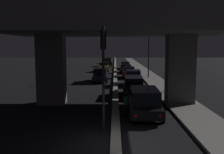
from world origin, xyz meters
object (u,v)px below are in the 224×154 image
(traffic_light_left_of_median, at_px, (103,60))
(car_taxi_yellow_fourth_oncoming, at_px, (109,60))
(car_grey_sixth, at_px, (125,65))
(pedestrian_on_sidewalk, at_px, (166,83))
(motorcycle_black_filtering_near, at_px, (126,106))
(car_dark_green_third_oncoming, at_px, (108,62))
(street_lamp, at_px, (147,42))
(car_black_second, at_px, (134,85))
(car_black_lead, at_px, (145,102))
(car_dark_blue_lead_oncoming, at_px, (100,74))
(car_dark_red_fourth, at_px, (129,72))
(motorcycle_blue_filtering_mid, at_px, (125,91))
(car_silver_third, at_px, (133,77))
(car_dark_green_fifth, at_px, (125,68))
(car_taxi_yellow_second_oncoming, at_px, (104,67))

(traffic_light_left_of_median, bearing_deg, car_taxi_yellow_fourth_oncoming, 91.16)
(car_taxi_yellow_fourth_oncoming, bearing_deg, car_grey_sixth, 12.51)
(car_taxi_yellow_fourth_oncoming, bearing_deg, pedestrian_on_sidewalk, 8.60)
(car_grey_sixth, xyz_separation_m, motorcycle_black_filtering_near, (-1.40, -36.61, -0.12))
(traffic_light_left_of_median, relative_size, car_dark_green_third_oncoming, 1.18)
(street_lamp, bearing_deg, car_black_second, -101.43)
(traffic_light_left_of_median, distance_m, car_black_second, 10.59)
(car_black_lead, height_order, car_dark_blue_lead_oncoming, car_dark_blue_lead_oncoming)
(car_black_second, bearing_deg, car_dark_red_fourth, 1.61)
(car_black_lead, bearing_deg, motorcycle_blue_filtering_mid, 10.72)
(car_silver_third, bearing_deg, street_lamp, -16.89)
(car_dark_red_fourth, bearing_deg, car_taxi_yellow_fourth_oncoming, 7.47)
(pedestrian_on_sidewalk, bearing_deg, car_dark_green_fifth, 98.83)
(car_black_lead, distance_m, car_silver_third, 13.63)
(car_grey_sixth, xyz_separation_m, pedestrian_on_sidewalk, (2.75, -28.37, 0.22))
(pedestrian_on_sidewalk, bearing_deg, traffic_light_left_of_median, -115.74)
(motorcycle_blue_filtering_mid, height_order, pedestrian_on_sidewalk, pedestrian_on_sidewalk)
(motorcycle_black_filtering_near, bearing_deg, car_taxi_yellow_second_oncoming, 8.57)
(car_black_second, bearing_deg, car_taxi_yellow_second_oncoming, 11.87)
(street_lamp, xyz_separation_m, car_black_second, (-2.68, -13.28, -4.13))
(car_silver_third, relative_size, car_taxi_yellow_second_oncoming, 1.01)
(motorcycle_black_filtering_near, bearing_deg, car_black_second, -4.73)
(car_black_lead, bearing_deg, car_grey_sixth, 1.13)
(car_taxi_yellow_second_oncoming, xyz_separation_m, pedestrian_on_sidewalk, (6.85, -21.97, 0.16))
(car_grey_sixth, bearing_deg, car_dark_green_fifth, -179.89)
(car_taxi_yellow_fourth_oncoming, relative_size, motorcycle_black_filtering_near, 2.26)
(motorcycle_black_filtering_near, xyz_separation_m, pedestrian_on_sidewalk, (4.14, 8.23, 0.34))
(car_black_second, height_order, car_dark_blue_lead_oncoming, car_dark_blue_lead_oncoming)
(traffic_light_left_of_median, xyz_separation_m, car_dark_green_third_oncoming, (-1.06, 46.64, -2.65))
(car_grey_sixth, distance_m, car_taxi_yellow_second_oncoming, 7.60)
(car_dark_green_third_oncoming, bearing_deg, street_lamp, 13.88)
(car_grey_sixth, relative_size, car_dark_green_third_oncoming, 1.04)
(street_lamp, xyz_separation_m, car_dark_red_fourth, (-2.39, 0.65, -4.26))
(street_lamp, height_order, pedestrian_on_sidewalk, street_lamp)
(motorcycle_blue_filtering_mid, bearing_deg, car_black_lead, -173.88)
(car_black_lead, bearing_deg, pedestrian_on_sidewalk, -18.02)
(car_dark_blue_lead_oncoming, distance_m, car_dark_green_third_oncoming, 27.15)
(car_silver_third, height_order, car_dark_blue_lead_oncoming, car_dark_blue_lead_oncoming)
(traffic_light_left_of_median, xyz_separation_m, motorcycle_blue_filtering_mid, (1.45, 9.10, -3.06))
(street_lamp, xyz_separation_m, car_dark_green_third_oncoming, (-6.03, 23.39, -4.04))
(street_lamp, bearing_deg, car_grey_sixth, 97.94)
(car_grey_sixth, bearing_deg, car_black_second, -178.56)
(car_silver_third, distance_m, car_dark_green_fifth, 14.48)
(car_grey_sixth, relative_size, car_dark_blue_lead_oncoming, 1.00)
(car_dark_green_third_oncoming, bearing_deg, car_dark_red_fourth, 8.52)
(car_black_second, xyz_separation_m, car_dark_blue_lead_oncoming, (-3.54, 9.52, 0.03))
(car_dark_green_fifth, bearing_deg, street_lamp, -161.34)
(street_lamp, relative_size, car_black_second, 1.86)
(car_taxi_yellow_second_oncoming, bearing_deg, motorcycle_blue_filtering_mid, 5.65)
(traffic_light_left_of_median, xyz_separation_m, car_black_lead, (2.46, 2.87, -2.74))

